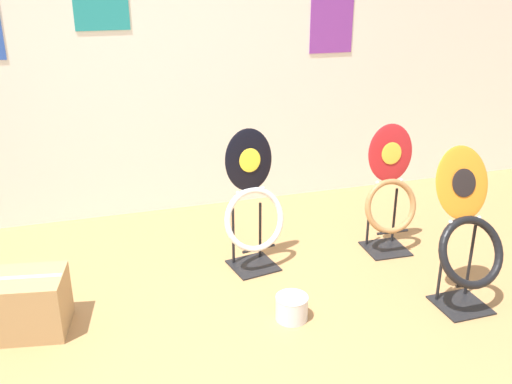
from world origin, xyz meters
The scene contains 6 objects.
wall_back centered at (0.00, 2.46, 1.30)m, with size 8.00×0.07×2.60m.
toilet_seat_display_crimson_swirl centered at (1.34, 1.29, 0.42)m, with size 0.38×0.29×0.88m.
toilet_seat_display_jazz_black centered at (0.40, 1.33, 0.43)m, with size 0.43×0.32×0.91m.
toilet_seat_display_orange_sun centered at (1.41, 0.55, 0.44)m, with size 0.41×0.36×0.91m.
paint_can centered at (0.43, 0.69, 0.08)m, with size 0.18×0.18×0.14m.
storage_box centered at (-0.97, 1.01, 0.16)m, with size 0.50×0.39×0.32m.
Camera 1 is at (-0.55, -1.82, 1.82)m, focal length 40.00 mm.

